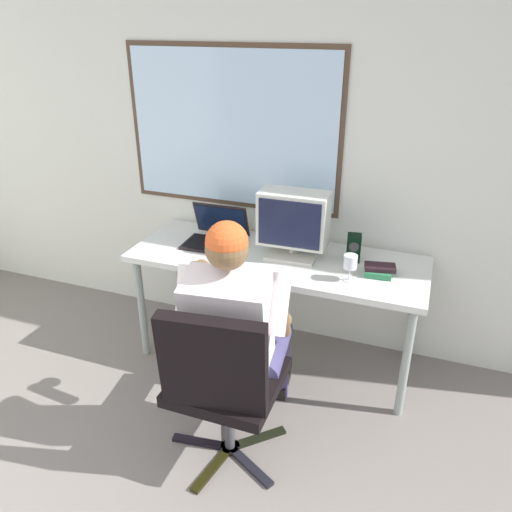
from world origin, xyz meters
The scene contains 9 objects.
wall_rear centered at (-0.01, 2.75, 1.42)m, with size 5.81×0.08×2.84m.
desk centered at (0.17, 2.38, 0.67)m, with size 1.76×0.63×0.73m.
office_chair centered at (0.21, 1.46, 0.54)m, with size 0.60×0.60×0.94m.
person_seated centered at (0.18, 1.72, 0.66)m, with size 0.57×0.82×1.25m.
crt_monitor centered at (0.25, 2.42, 0.96)m, with size 0.40×0.24×0.40m.
laptop centered at (-0.25, 2.45, 0.79)m, with size 0.36×0.32×0.23m.
wine_glass centered at (0.63, 2.23, 0.83)m, with size 0.07×0.07×0.15m.
desk_speaker centered at (0.60, 2.48, 0.81)m, with size 0.09×0.10×0.16m.
book_stack centered at (0.77, 2.36, 0.76)m, with size 0.18×0.14×0.06m.
Camera 1 is at (0.98, -0.18, 2.03)m, focal length 35.10 mm.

